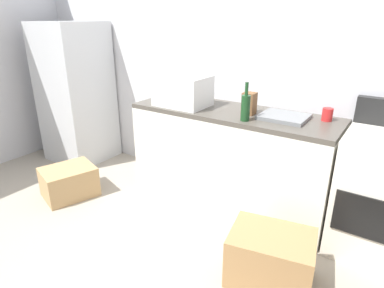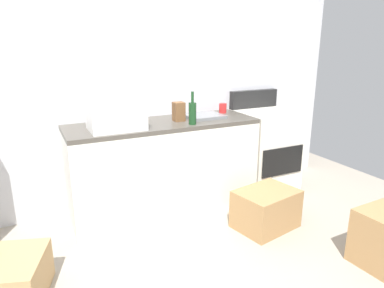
{
  "view_description": "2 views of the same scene",
  "coord_description": "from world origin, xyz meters",
  "views": [
    {
      "loc": [
        1.52,
        -1.25,
        1.65
      ],
      "look_at": [
        0.11,
        0.85,
        0.66
      ],
      "focal_mm": 30.41,
      "sensor_mm": 36.0,
      "label": 1
    },
    {
      "loc": [
        -0.86,
        -1.81,
        1.62
      ],
      "look_at": [
        0.42,
        0.81,
        0.77
      ],
      "focal_mm": 32.6,
      "sensor_mm": 36.0,
      "label": 2
    }
  ],
  "objects": [
    {
      "name": "wall_back",
      "position": [
        0.0,
        1.55,
        1.3
      ],
      "size": [
        5.0,
        0.1,
        2.6
      ],
      "primitive_type": "cube",
      "color": "silver",
      "rests_on": "ground_plane"
    },
    {
      "name": "kitchen_counter",
      "position": [
        0.3,
        1.2,
        0.45
      ],
      "size": [
        1.8,
        0.6,
        0.9
      ],
      "color": "silver",
      "rests_on": "ground_plane"
    },
    {
      "name": "stove_oven",
      "position": [
        1.52,
        1.21,
        0.47
      ],
      "size": [
        0.6,
        0.61,
        1.1
      ],
      "color": "silver",
      "rests_on": "ground_plane"
    },
    {
      "name": "microwave",
      "position": [
        -0.16,
        1.11,
        1.04
      ],
      "size": [
        0.46,
        0.34,
        0.27
      ],
      "primitive_type": "cube",
      "color": "white",
      "rests_on": "kitchen_counter"
    },
    {
      "name": "sink_basin",
      "position": [
        0.75,
        1.22,
        0.92
      ],
      "size": [
        0.36,
        0.32,
        0.03
      ],
      "primitive_type": "cube",
      "color": "slate",
      "rests_on": "kitchen_counter"
    },
    {
      "name": "wine_bottle",
      "position": [
        0.51,
        1.0,
        1.01
      ],
      "size": [
        0.07,
        0.07,
        0.3
      ],
      "color": "#193F1E",
      "rests_on": "kitchen_counter"
    },
    {
      "name": "coffee_mug",
      "position": [
        1.04,
        1.35,
        0.95
      ],
      "size": [
        0.08,
        0.08,
        0.1
      ],
      "primitive_type": "cylinder",
      "color": "red",
      "rests_on": "kitchen_counter"
    },
    {
      "name": "knife_block",
      "position": [
        0.46,
        1.18,
        0.99
      ],
      "size": [
        0.1,
        0.1,
        0.18
      ],
      "primitive_type": "cube",
      "color": "brown",
      "rests_on": "kitchen_counter"
    },
    {
      "name": "cardboard_box_large",
      "position": [
        0.99,
        0.47,
        0.18
      ],
      "size": [
        0.6,
        0.49,
        0.35
      ],
      "primitive_type": "cube",
      "rotation": [
        0.0,
        0.0,
        0.19
      ],
      "color": "#A37A4C",
      "rests_on": "ground_plane"
    },
    {
      "name": "cardboard_box_small",
      "position": [
        -1.06,
        0.43,
        0.15
      ],
      "size": [
        0.52,
        0.57,
        0.29
      ],
      "primitive_type": "cube",
      "rotation": [
        0.0,
        0.0,
        -0.32
      ],
      "color": "tan",
      "rests_on": "ground_plane"
    }
  ]
}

